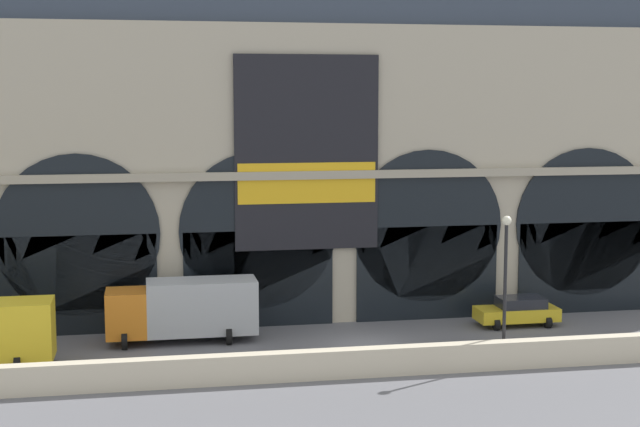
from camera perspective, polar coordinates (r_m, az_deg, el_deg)
ground_plane at (r=47.25m, az=2.74°, el=-8.00°), size 200.00×200.00×0.00m
quay_parapet_wall at (r=42.44m, az=4.31°, el=-8.87°), size 90.00×0.70×1.27m
station_building at (r=52.55m, az=1.06°, el=3.87°), size 48.67×4.45×19.34m
box_truck_midwest at (r=48.14m, az=-8.22°, el=-5.70°), size 7.50×2.91×3.12m
car_mideast at (r=52.19m, az=11.86°, el=-5.78°), size 4.40×2.22×1.55m
street_lamp_quayside at (r=44.06m, az=11.15°, el=-3.35°), size 0.44×0.44×6.90m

